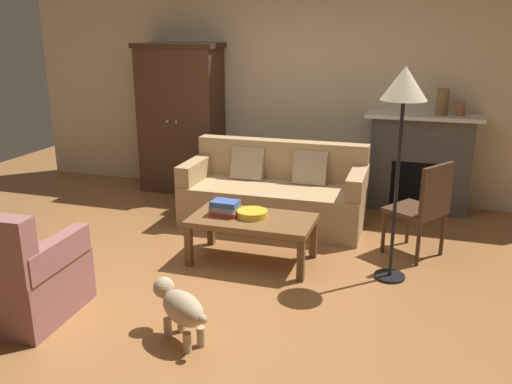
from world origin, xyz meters
TOP-DOWN VIEW (x-y plane):
  - ground_plane at (0.00, 0.00)m, footprint 9.60×9.60m
  - back_wall at (0.00, 2.55)m, footprint 7.20×0.10m
  - fireplace at (1.55, 2.30)m, footprint 1.26×0.48m
  - armoire at (-1.40, 2.22)m, footprint 1.06×0.57m
  - couch at (0.09, 1.34)m, footprint 1.93×0.88m
  - coffee_table at (0.17, 0.30)m, footprint 1.10×0.60m
  - fruit_bowl at (0.17, 0.32)m, footprint 0.28×0.28m
  - book_stack at (-0.08, 0.30)m, footprint 0.26×0.19m
  - mantel_vase_bronze at (1.73, 2.28)m, footprint 0.13×0.13m
  - mantel_vase_terracotta at (1.93, 2.28)m, footprint 0.10×0.10m
  - armchair_near_left at (-1.16, -1.16)m, footprint 0.81×0.80m
  - side_chair_wooden at (1.63, 0.87)m, footprint 0.61×0.61m
  - floor_lamp at (1.40, 0.33)m, footprint 0.36×0.36m
  - dog at (0.12, -1.08)m, footprint 0.50×0.39m

SIDE VIEW (x-z plane):
  - ground_plane at x=0.00m, z-range 0.00..0.00m
  - dog at x=0.12m, z-range 0.05..0.44m
  - armchair_near_left at x=-1.16m, z-range -0.12..0.76m
  - couch at x=0.09m, z-range -0.11..0.75m
  - coffee_table at x=0.17m, z-range 0.16..0.58m
  - fruit_bowl at x=0.17m, z-range 0.42..0.48m
  - book_stack at x=-0.08m, z-range 0.42..0.56m
  - side_chair_wooden at x=1.63m, z-range 0.06..0.96m
  - fireplace at x=1.55m, z-range 0.01..1.13m
  - armoire at x=-1.40m, z-range 0.00..1.87m
  - mantel_vase_terracotta at x=1.93m, z-range 1.12..1.28m
  - mantel_vase_bronze at x=1.73m, z-range 1.12..1.41m
  - back_wall at x=0.00m, z-range 0.00..2.80m
  - floor_lamp at x=1.40m, z-range 0.65..2.41m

